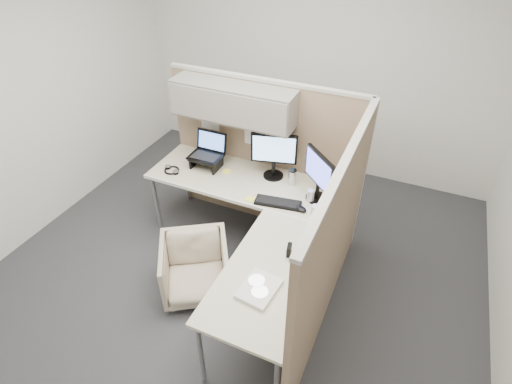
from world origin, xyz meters
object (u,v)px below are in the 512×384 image
at_px(desk, 253,215).
at_px(keyboard, 278,203).
at_px(office_chair, 195,266).
at_px(monitor_left, 274,152).

height_order(desk, keyboard, keyboard).
distance_m(desk, office_chair, 0.69).
bearing_deg(office_chair, desk, 17.28).
relative_size(office_chair, monitor_left, 1.29).
distance_m(office_chair, keyboard, 0.93).
bearing_deg(desk, keyboard, 49.33).
bearing_deg(office_chair, monitor_left, 39.65).
distance_m(desk, monitor_left, 0.66).
relative_size(desk, keyboard, 4.81).
distance_m(monitor_left, keyboard, 0.51).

